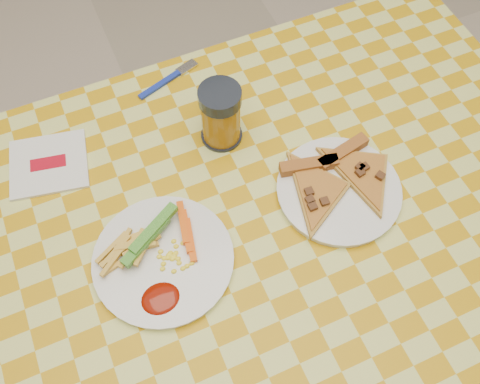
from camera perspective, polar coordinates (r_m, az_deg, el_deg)
name	(u,v)px	position (r m, az deg, el deg)	size (l,w,h in m)	color
ground	(242,351)	(1.62, 0.19, -16.60)	(8.00, 8.00, 0.00)	beige
table	(243,261)	(0.96, 0.31, -7.40)	(1.28, 0.88, 0.76)	silver
plate_left	(164,260)	(0.89, -8.16, -7.23)	(0.23, 0.23, 0.01)	silver
plate_right	(338,191)	(0.95, 10.46, 0.13)	(0.21, 0.21, 0.01)	silver
fries_veggies	(154,250)	(0.88, -9.16, -6.12)	(0.19, 0.17, 0.04)	gold
pizza_slices	(337,179)	(0.95, 10.32, 1.36)	(0.26, 0.22, 0.02)	gold
drink_glass	(221,116)	(0.96, -2.07, 8.15)	(0.08, 0.08, 0.13)	black
napkin	(49,164)	(1.03, -19.74, 2.83)	(0.16, 0.15, 0.01)	silver
fork	(169,79)	(1.10, -7.60, 11.88)	(0.14, 0.06, 0.01)	#152997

